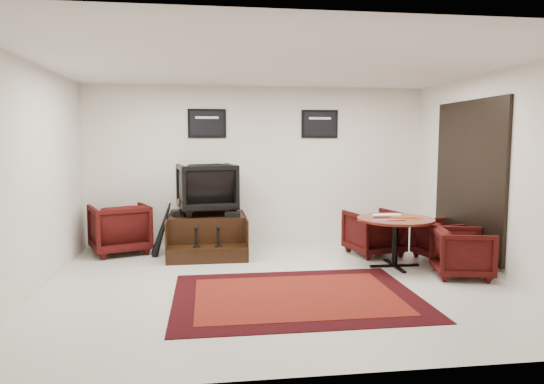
{
  "coord_description": "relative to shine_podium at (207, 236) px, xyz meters",
  "views": [
    {
      "loc": [
        -0.92,
        -6.07,
        1.85
      ],
      "look_at": [
        0.03,
        0.9,
        1.11
      ],
      "focal_mm": 32.0,
      "sensor_mm": 36.0,
      "label": 1
    }
  ],
  "objects": [
    {
      "name": "table_chair_window",
      "position": [
        3.63,
        -0.91,
        0.05
      ],
      "size": [
        0.75,
        0.79,
        0.69
      ],
      "primitive_type": "imported",
      "rotation": [
        0.0,
        0.0,
        1.79
      ],
      "color": "black",
      "rests_on": "ground"
    },
    {
      "name": "shine_podium",
      "position": [
        0.0,
        0.0,
        0.0
      ],
      "size": [
        1.25,
        1.28,
        0.64
      ],
      "color": "black",
      "rests_on": "ground"
    },
    {
      "name": "umbrella_hooked",
      "position": [
        -0.72,
        0.02,
        0.15
      ],
      "size": [
        0.33,
        0.12,
        0.88
      ],
      "primitive_type": null,
      "color": "black",
      "rests_on": "ground"
    },
    {
      "name": "umbrella_black",
      "position": [
        -0.71,
        -0.16,
        0.12
      ],
      "size": [
        0.31,
        0.12,
        0.84
      ],
      "primitive_type": null,
      "color": "black",
      "rests_on": "ground"
    },
    {
      "name": "meeting_table",
      "position": [
        2.73,
        -1.24,
        0.34
      ],
      "size": [
        1.11,
        1.11,
        0.73
      ],
      "color": "#4E110B",
      "rests_on": "ground"
    },
    {
      "name": "table_chair_back",
      "position": [
        2.69,
        -0.45,
        0.11
      ],
      "size": [
        0.93,
        0.89,
        0.8
      ],
      "primitive_type": "imported",
      "rotation": [
        0.0,
        0.0,
        3.37
      ],
      "color": "black",
      "rests_on": "ground"
    },
    {
      "name": "shine_chair",
      "position": [
        -0.0,
        0.14,
        0.81
      ],
      "size": [
        1.04,
        0.99,
        0.94
      ],
      "primitive_type": "imported",
      "rotation": [
        0.0,
        0.0,
        3.31
      ],
      "color": "black",
      "rests_on": "shine_podium"
    },
    {
      "name": "room_shell",
      "position": [
        1.33,
        -1.74,
        1.49
      ],
      "size": [
        6.02,
        5.02,
        2.81
      ],
      "color": "silver",
      "rests_on": "ground"
    },
    {
      "name": "ground",
      "position": [
        0.92,
        -1.86,
        -0.3
      ],
      "size": [
        6.0,
        6.0,
        0.0
      ],
      "primitive_type": "plane",
      "color": "beige",
      "rests_on": "ground"
    },
    {
      "name": "shoes_pair",
      "position": [
        -0.45,
        -0.06,
        0.39
      ],
      "size": [
        0.27,
        0.31,
        0.1
      ],
      "color": "black",
      "rests_on": "shine_podium"
    },
    {
      "name": "polish_kit",
      "position": [
        0.4,
        -0.27,
        0.39
      ],
      "size": [
        0.25,
        0.18,
        0.08
      ],
      "primitive_type": "cube",
      "rotation": [
        0.0,
        0.0,
        0.07
      ],
      "color": "black",
      "rests_on": "shine_podium"
    },
    {
      "name": "armchair_side",
      "position": [
        -1.43,
        0.21,
        0.16
      ],
      "size": [
        1.12,
        1.09,
        0.9
      ],
      "primitive_type": "imported",
      "rotation": [
        0.0,
        0.0,
        3.52
      ],
      "color": "black",
      "rests_on": "ground"
    },
    {
      "name": "table_chair_corner",
      "position": [
        3.44,
        -1.87,
        0.07
      ],
      "size": [
        0.82,
        0.85,
        0.73
      ],
      "primitive_type": "imported",
      "rotation": [
        0.0,
        0.0,
        1.33
      ],
      "color": "black",
      "rests_on": "ground"
    },
    {
      "name": "area_rug",
      "position": [
        1.04,
        -2.41,
        -0.29
      ],
      "size": [
        2.91,
        2.18,
        0.01
      ],
      "color": "black",
      "rests_on": "ground"
    },
    {
      "name": "table_clutter",
      "position": [
        2.84,
        -1.27,
        0.44
      ],
      "size": [
        0.57,
        0.34,
        0.01
      ],
      "color": "orange",
      "rests_on": "meeting_table"
    },
    {
      "name": "paper_roll",
      "position": [
        2.64,
        -1.12,
        0.45
      ],
      "size": [
        0.42,
        0.08,
        0.05
      ],
      "primitive_type": "cylinder",
      "rotation": [
        0.0,
        1.57,
        -0.07
      ],
      "color": "white",
      "rests_on": "meeting_table"
    }
  ]
}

